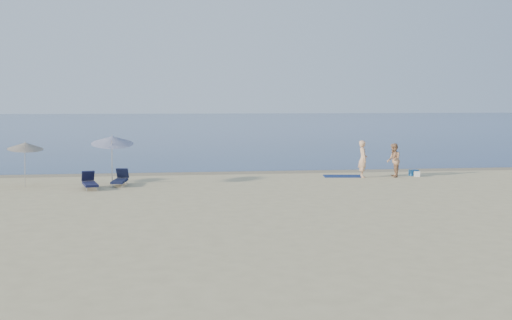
{
  "coord_description": "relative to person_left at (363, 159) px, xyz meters",
  "views": [
    {
      "loc": [
        -5.48,
        -15.11,
        3.91
      ],
      "look_at": [
        -1.19,
        16.0,
        1.0
      ],
      "focal_mm": 45.0,
      "sensor_mm": 36.0,
      "label": 1
    }
  ],
  "objects": [
    {
      "name": "person_left",
      "position": [
        0.0,
        0.0,
        0.0
      ],
      "size": [
        0.51,
        0.72,
        1.9
      ],
      "primitive_type": "imported",
      "rotation": [
        0.0,
        0.0,
        1.49
      ],
      "color": "#E2AA7F",
      "rests_on": "ground"
    },
    {
      "name": "sea",
      "position": [
        -4.37,
        83.63,
        -0.95
      ],
      "size": [
        240.0,
        160.0,
        0.01
      ],
      "primitive_type": "cube",
      "color": "#0D214F",
      "rests_on": "ground"
    },
    {
      "name": "person_right",
      "position": [
        1.6,
        -0.1,
        -0.08
      ],
      "size": [
        0.82,
        0.97,
        1.74
      ],
      "primitive_type": "imported",
      "rotation": [
        0.0,
        0.0,
        -1.78
      ],
      "color": "tan",
      "rests_on": "ground"
    },
    {
      "name": "wet_sand_strip",
      "position": [
        -4.37,
        3.03,
        -0.95
      ],
      "size": [
        240.0,
        1.6,
        0.0
      ],
      "primitive_type": "cube",
      "color": "#847254",
      "rests_on": "ground"
    },
    {
      "name": "umbrella_far",
      "position": [
        -16.28,
        -1.26,
        0.91
      ],
      "size": [
        2.14,
        2.15,
        2.17
      ],
      "rotation": [
        0.0,
        0.0,
        0.43
      ],
      "color": "silver",
      "rests_on": "ground"
    },
    {
      "name": "ground",
      "position": [
        -4.37,
        -16.37,
        -0.95
      ],
      "size": [
        160.0,
        160.0,
        0.0
      ],
      "primitive_type": "plane",
      "color": "#C9B786",
      "rests_on": "ground"
    },
    {
      "name": "lounger_right",
      "position": [
        -12.06,
        -1.48,
        -0.68
      ],
      "size": [
        0.75,
        1.76,
        0.75
      ],
      "rotation": [
        0.0,
        0.0,
        -0.12
      ],
      "color": "#121733",
      "rests_on": "ground"
    },
    {
      "name": "white_bag",
      "position": [
        2.89,
        -0.03,
        -0.81
      ],
      "size": [
        0.4,
        0.37,
        0.27
      ],
      "primitive_type": "cube",
      "rotation": [
        0.0,
        0.0,
        -0.39
      ],
      "color": "silver",
      "rests_on": "ground"
    },
    {
      "name": "blue_cooler",
      "position": [
        2.87,
        0.34,
        -0.79
      ],
      "size": [
        0.48,
        0.36,
        0.32
      ],
      "primitive_type": "cube",
      "rotation": [
        0.0,
        0.0,
        0.09
      ],
      "color": "#1E5FA6",
      "rests_on": "ground"
    },
    {
      "name": "beach_towel",
      "position": [
        -0.87,
        0.54,
        -0.93
      ],
      "size": [
        2.15,
        1.4,
        0.03
      ],
      "primitive_type": "cube",
      "rotation": [
        0.0,
        0.0,
        -0.15
      ],
      "color": "#0F1F4F",
      "rests_on": "ground"
    },
    {
      "name": "lounger_left",
      "position": [
        -13.32,
        -2.46,
        -0.67
      ],
      "size": [
        0.94,
        1.8,
        0.76
      ],
      "rotation": [
        0.0,
        0.0,
        0.23
      ],
      "color": "#131636",
      "rests_on": "ground"
    },
    {
      "name": "umbrella_near",
      "position": [
        -12.36,
        -1.7,
        1.17
      ],
      "size": [
        2.14,
        2.17,
        2.51
      ],
      "rotation": [
        0.0,
        0.0,
        0.13
      ],
      "color": "silver",
      "rests_on": "ground"
    }
  ]
}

